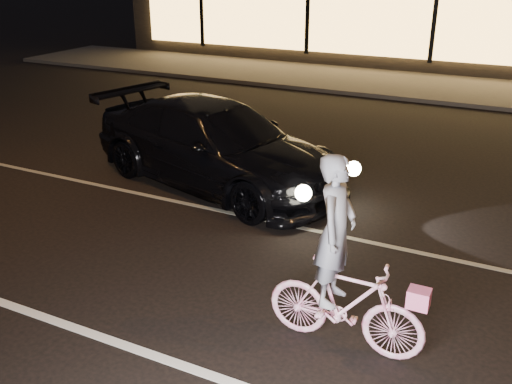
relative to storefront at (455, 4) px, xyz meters
The scene contains 7 objects.
ground 19.09m from the storefront, 90.00° to the right, with size 90.00×90.00×0.00m, color black.
lane_stripe_near 20.58m from the storefront, 90.00° to the right, with size 60.00×0.12×0.01m, color silver.
lane_stripe_far 17.10m from the storefront, 90.00° to the right, with size 60.00×0.10×0.01m, color gray.
sidewalk 6.32m from the storefront, 90.00° to the right, with size 30.00×4.00×0.12m, color #383533.
storefront is the anchor object (origin of this frame).
cyclist 19.56m from the storefront, 84.25° to the right, with size 1.70×0.58×2.14m.
sedan 16.04m from the storefront, 95.67° to the right, with size 5.47×3.31×1.48m.
Camera 1 is at (3.39, -5.37, 3.87)m, focal length 40.00 mm.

